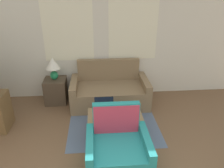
{
  "coord_description": "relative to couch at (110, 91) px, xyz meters",
  "views": [
    {
      "loc": [
        -0.24,
        -0.99,
        2.51
      ],
      "look_at": [
        0.07,
        2.81,
        0.75
      ],
      "focal_mm": 35.0,
      "sensor_mm": 36.0,
      "label": 1
    }
  ],
  "objects": [
    {
      "name": "wall_back",
      "position": [
        -0.07,
        0.48,
        1.03
      ],
      "size": [
        6.75,
        0.06,
        2.6
      ],
      "color": "silver",
      "rests_on": "ground_plane"
    },
    {
      "name": "rug",
      "position": [
        0.01,
        -0.62,
        -0.27
      ],
      "size": [
        1.72,
        2.04,
        0.01
      ],
      "color": "slate",
      "rests_on": "ground_plane"
    },
    {
      "name": "couch",
      "position": [
        0.0,
        0.0,
        0.0
      ],
      "size": [
        1.71,
        0.93,
        0.94
      ],
      "color": "#846B4C",
      "rests_on": "ground_plane"
    },
    {
      "name": "armchair",
      "position": [
        -0.02,
        -1.97,
        0.01
      ],
      "size": [
        0.9,
        0.77,
        0.94
      ],
      "color": "teal",
      "rests_on": "ground_plane"
    },
    {
      "name": "side_table",
      "position": [
        -1.22,
        0.13,
        0.01
      ],
      "size": [
        0.48,
        0.48,
        0.56
      ],
      "color": "#4C3D2D",
      "rests_on": "ground_plane"
    },
    {
      "name": "table_lamp",
      "position": [
        -1.22,
        0.13,
        0.62
      ],
      "size": [
        0.32,
        0.32,
        0.51
      ],
      "color": "#1E8451",
      "rests_on": "side_table"
    },
    {
      "name": "coffee_table",
      "position": [
        0.01,
        -1.18,
        0.09
      ],
      "size": [
        0.95,
        0.51,
        0.41
      ],
      "color": "#8E704C",
      "rests_on": "ground_plane"
    },
    {
      "name": "laptop",
      "position": [
        -0.17,
        -1.11,
        0.2
      ],
      "size": [
        0.34,
        0.31,
        0.26
      ],
      "color": "#B7B7BC",
      "rests_on": "coffee_table"
    },
    {
      "name": "cup_navy",
      "position": [
        0.03,
        -1.34,
        0.18
      ],
      "size": [
        0.09,
        0.09,
        0.09
      ],
      "color": "gold",
      "rests_on": "coffee_table"
    },
    {
      "name": "cup_yellow",
      "position": [
        0.25,
        -1.29,
        0.17
      ],
      "size": [
        0.1,
        0.1,
        0.07
      ],
      "color": "#191E4C",
      "rests_on": "coffee_table"
    },
    {
      "name": "cup_white",
      "position": [
        0.31,
        -1.15,
        0.19
      ],
      "size": [
        0.1,
        0.1,
        0.1
      ],
      "color": "gold",
      "rests_on": "coffee_table"
    }
  ]
}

